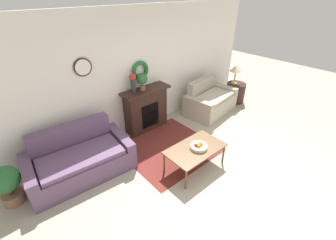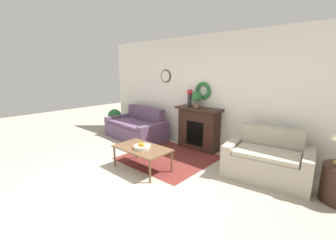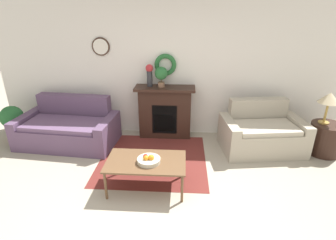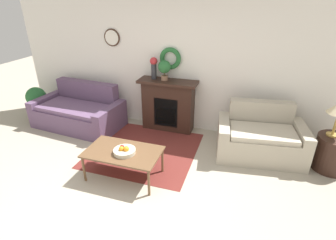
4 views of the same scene
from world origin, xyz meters
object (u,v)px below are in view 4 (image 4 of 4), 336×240
at_px(potted_plant_floor_by_couch, 37,100).
at_px(fireplace, 168,105).
at_px(fruit_bowl, 124,151).
at_px(vase_on_mantel_left, 154,66).
at_px(potted_plant_on_mantel, 164,68).
at_px(loveseat_right, 260,138).
at_px(couch_left, 80,112).
at_px(side_table_by_loveseat, 333,153).
at_px(coffee_table, 123,153).

bearing_deg(potted_plant_floor_by_couch, fireplace, 7.23).
relative_size(fruit_bowl, potted_plant_floor_by_couch, 0.46).
distance_m(vase_on_mantel_left, potted_plant_on_mantel, 0.22).
bearing_deg(loveseat_right, potted_plant_floor_by_couch, 171.17).
relative_size(couch_left, loveseat_right, 1.23).
bearing_deg(potted_plant_on_mantel, couch_left, -166.83).
bearing_deg(vase_on_mantel_left, potted_plant_on_mantel, -5.19).
relative_size(couch_left, potted_plant_floor_by_couch, 2.67).
relative_size(potted_plant_on_mantel, potted_plant_floor_by_couch, 0.55).
xyz_separation_m(couch_left, side_table_by_loveseat, (4.67, -0.11, -0.02)).
bearing_deg(loveseat_right, vase_on_mantel_left, 159.65).
xyz_separation_m(potted_plant_on_mantel, potted_plant_floor_by_couch, (-2.85, -0.36, -0.86)).
xyz_separation_m(fireplace, fruit_bowl, (-0.10, -1.75, -0.04)).
height_order(coffee_table, vase_on_mantel_left, vase_on_mantel_left).
relative_size(side_table_by_loveseat, potted_plant_on_mantel, 1.48).
height_order(coffee_table, potted_plant_on_mantel, potted_plant_on_mantel).
bearing_deg(vase_on_mantel_left, fruit_bowl, -83.75).
distance_m(couch_left, loveseat_right, 3.59).
distance_m(coffee_table, fruit_bowl, 0.10).
height_order(coffee_table, side_table_by_loveseat, side_table_by_loveseat).
bearing_deg(loveseat_right, side_table_by_loveseat, -11.77).
height_order(side_table_by_loveseat, vase_on_mantel_left, vase_on_mantel_left).
relative_size(fireplace, couch_left, 0.62).
relative_size(side_table_by_loveseat, vase_on_mantel_left, 1.34).
xyz_separation_m(fruit_bowl, side_table_by_loveseat, (2.96, 1.22, -0.20)).
distance_m(fireplace, couch_left, 1.87).
distance_m(loveseat_right, vase_on_mantel_left, 2.33).
relative_size(loveseat_right, potted_plant_on_mantel, 3.98).
relative_size(coffee_table, fruit_bowl, 3.44).
relative_size(fireplace, coffee_table, 1.04).
relative_size(vase_on_mantel_left, potted_plant_floor_by_couch, 0.60).
xyz_separation_m(vase_on_mantel_left, potted_plant_on_mantel, (0.22, -0.02, -0.00)).
xyz_separation_m(loveseat_right, potted_plant_on_mantel, (-1.85, 0.44, 0.95)).
relative_size(fruit_bowl, vase_on_mantel_left, 0.77).
bearing_deg(couch_left, vase_on_mantel_left, 20.51).
bearing_deg(fireplace, vase_on_mantel_left, 178.88).
bearing_deg(loveseat_right, potted_plant_on_mantel, 158.79).
bearing_deg(fireplace, loveseat_right, -14.36).
bearing_deg(fireplace, potted_plant_floor_by_couch, -172.77).
bearing_deg(couch_left, loveseat_right, 4.24).
bearing_deg(side_table_by_loveseat, potted_plant_on_mantel, 170.01).
bearing_deg(fireplace, potted_plant_on_mantel, -168.26).
height_order(fireplace, potted_plant_on_mantel, potted_plant_on_mantel).
xyz_separation_m(couch_left, potted_plant_on_mantel, (1.74, 0.41, 0.97)).
relative_size(couch_left, vase_on_mantel_left, 4.44).
xyz_separation_m(side_table_by_loveseat, potted_plant_floor_by_couch, (-5.78, 0.16, 0.12)).
distance_m(fruit_bowl, side_table_by_loveseat, 3.21).
distance_m(fireplace, side_table_by_loveseat, 2.93).
distance_m(loveseat_right, fruit_bowl, 2.29).
distance_m(side_table_by_loveseat, vase_on_mantel_left, 3.35).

